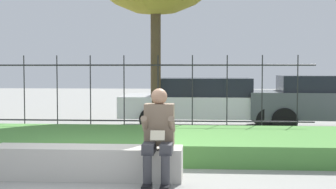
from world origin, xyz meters
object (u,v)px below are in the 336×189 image
object	(u,v)px
stone_bench	(87,164)
car_parked_right	(331,101)
person_seated_reader	(159,133)
car_parked_center	(207,101)

from	to	relation	value
stone_bench	car_parked_right	world-z (taller)	car_parked_right
stone_bench	car_parked_right	xyz separation A→B (m)	(4.72, 5.56, 0.52)
person_seated_reader	car_parked_center	size ratio (longest dim) A/B	0.28
stone_bench	person_seated_reader	size ratio (longest dim) A/B	2.09
person_seated_reader	car_parked_center	bearing A→B (deg)	83.44
person_seated_reader	stone_bench	bearing A→B (deg)	164.10
stone_bench	car_parked_center	world-z (taller)	car_parked_center
car_parked_right	car_parked_center	bearing A→B (deg)	179.10
stone_bench	person_seated_reader	bearing A→B (deg)	-15.90
person_seated_reader	car_parked_right	size ratio (longest dim) A/B	0.30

